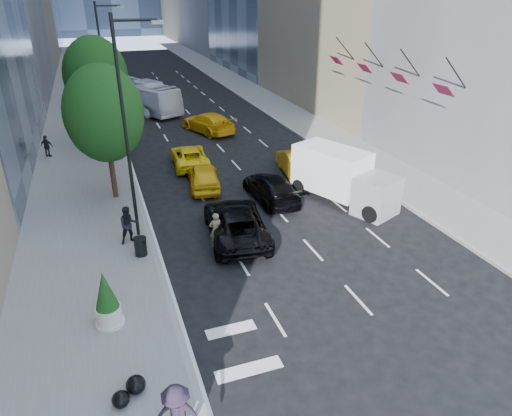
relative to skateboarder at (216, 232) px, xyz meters
name	(u,v)px	position (x,y,z in m)	size (l,w,h in m)	color
ground	(293,254)	(3.20, -1.65, -0.86)	(160.00, 160.00, 0.00)	black
sidewalk_left	(80,115)	(-5.80, 28.35, -0.78)	(6.00, 120.00, 0.15)	slate
sidewalk_right	(266,100)	(13.20, 28.35, -0.78)	(4.00, 120.00, 0.15)	slate
lamp_near	(128,120)	(-3.12, 2.35, 4.95)	(2.13, 0.22, 10.00)	black
lamp_far	(105,63)	(-3.12, 20.35, 4.95)	(2.13, 0.22, 10.00)	black
tree_near	(104,114)	(-4.00, 7.35, 4.11)	(4.20, 4.20, 7.46)	black
tree_mid	(96,76)	(-4.00, 17.35, 4.46)	(4.50, 4.50, 7.99)	black
tree_far	(92,62)	(-4.00, 30.35, 3.77)	(3.90, 3.90, 6.92)	black
traffic_signal	(98,55)	(-3.20, 38.35, 3.38)	(2.48, 0.53, 5.20)	black
facade_flags	(383,69)	(13.84, 8.35, 5.33)	(1.85, 13.30, 2.05)	black
skateboarder	(216,232)	(0.00, 0.00, 0.00)	(0.63, 0.41, 1.72)	brown
black_sedan_lincoln	(236,222)	(1.20, 0.73, -0.06)	(2.65, 5.75, 1.60)	black
black_sedan_mercedes	(271,188)	(4.40, 4.25, -0.13)	(2.05, 5.04, 1.46)	black
taxi_a	(204,176)	(1.20, 7.30, -0.12)	(1.75, 4.36, 1.48)	#E7B00C
taxi_b	(297,163)	(7.40, 7.35, -0.05)	(1.71, 4.91, 1.62)	orange
taxi_c	(190,156)	(1.20, 11.35, -0.19)	(2.23, 4.84, 1.35)	yellow
taxi_d	(208,122)	(4.40, 18.85, -0.04)	(2.29, 5.63, 1.64)	#F1AC0C
city_bus	(140,96)	(0.00, 28.28, 0.65)	(2.53, 10.83, 3.02)	white
box_truck	(342,177)	(8.09, 2.74, 0.63)	(4.42, 6.48, 2.93)	white
pedestrian_a	(129,225)	(-3.73, 1.66, 0.21)	(0.90, 0.70, 1.85)	black
pedestrian_b	(47,146)	(-8.00, 16.13, 0.07)	(0.91, 0.38, 1.56)	black
trash_can	(141,247)	(-3.40, 0.35, -0.30)	(0.55, 0.55, 0.82)	black
planter_shrub	(107,300)	(-5.02, -4.04, 0.33)	(0.91, 0.91, 2.18)	beige
garbage_bags	(130,390)	(-4.67, -7.61, -0.47)	(1.02, 0.98, 0.51)	black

